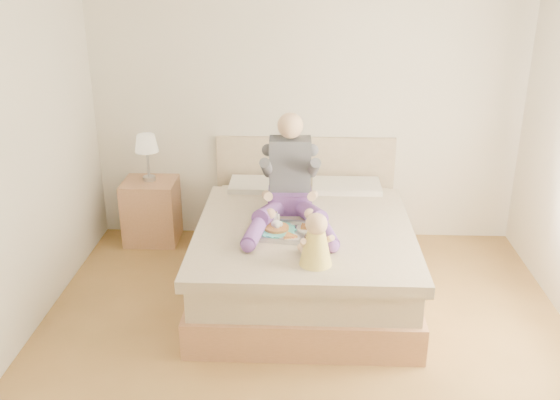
{
  "coord_description": "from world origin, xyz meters",
  "views": [
    {
      "loc": [
        -0.01,
        -3.6,
        2.63
      ],
      "look_at": [
        -0.2,
        1.0,
        0.79
      ],
      "focal_mm": 40.0,
      "sensor_mm": 36.0,
      "label": 1
    }
  ],
  "objects_px": {
    "nightstand": "(152,211)",
    "tray": "(289,229)",
    "adult": "(290,187)",
    "baby": "(316,243)",
    "bed": "(304,249)"
  },
  "relations": [
    {
      "from": "nightstand",
      "to": "tray",
      "type": "distance_m",
      "value": 1.79
    },
    {
      "from": "adult",
      "to": "baby",
      "type": "xyz_separation_m",
      "value": [
        0.2,
        -0.84,
        -0.09
      ]
    },
    {
      "from": "bed",
      "to": "tray",
      "type": "distance_m",
      "value": 0.47
    },
    {
      "from": "tray",
      "to": "adult",
      "type": "bearing_deg",
      "value": 98.29
    },
    {
      "from": "bed",
      "to": "baby",
      "type": "xyz_separation_m",
      "value": [
        0.08,
        -0.81,
        0.45
      ]
    },
    {
      "from": "nightstand",
      "to": "tray",
      "type": "bearing_deg",
      "value": -39.88
    },
    {
      "from": "nightstand",
      "to": "baby",
      "type": "distance_m",
      "value": 2.28
    },
    {
      "from": "tray",
      "to": "baby",
      "type": "relative_size",
      "value": 1.4
    },
    {
      "from": "bed",
      "to": "baby",
      "type": "relative_size",
      "value": 5.74
    },
    {
      "from": "tray",
      "to": "baby",
      "type": "bearing_deg",
      "value": -61.02
    },
    {
      "from": "nightstand",
      "to": "adult",
      "type": "bearing_deg",
      "value": -30.17
    },
    {
      "from": "bed",
      "to": "nightstand",
      "type": "xyz_separation_m",
      "value": [
        -1.47,
        0.8,
        -0.01
      ]
    },
    {
      "from": "bed",
      "to": "tray",
      "type": "relative_size",
      "value": 4.08
    },
    {
      "from": "baby",
      "to": "adult",
      "type": "bearing_deg",
      "value": 85.48
    },
    {
      "from": "bed",
      "to": "nightstand",
      "type": "distance_m",
      "value": 1.67
    }
  ]
}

